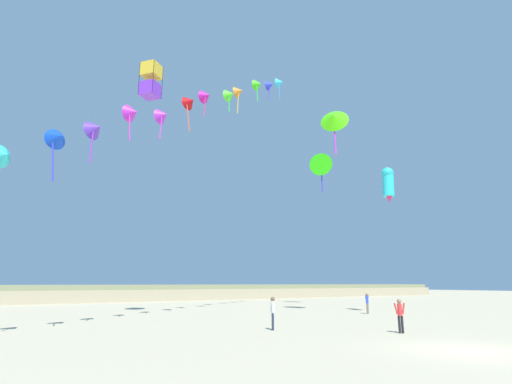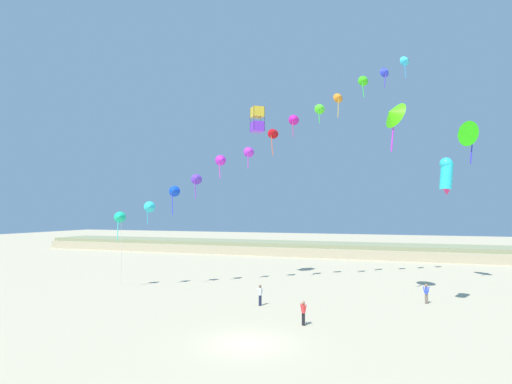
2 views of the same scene
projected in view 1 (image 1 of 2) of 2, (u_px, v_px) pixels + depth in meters
name	position (u px, v px, depth m)	size (l,w,h in m)	color
ground_plane	(470.00, 351.00, 13.97)	(240.00, 240.00, 0.00)	#C1B28E
dune_ridge	(121.00, 293.00, 54.23)	(120.00, 10.54, 2.10)	tan
person_near_left	(273.00, 311.00, 20.35)	(0.40, 0.51, 1.64)	#282D4C
person_near_right	(400.00, 313.00, 19.12)	(0.52, 0.35, 1.59)	black
person_mid_center	(367.00, 302.00, 31.07)	(0.55, 0.26, 1.58)	#726656
kite_banner_string	(188.00, 104.00, 29.76)	(28.59, 14.46, 24.46)	#18C98E
large_kite_low_lead	(334.00, 118.00, 33.38)	(2.74, 2.84, 4.52)	#4BE710
large_kite_mid_trail	(388.00, 183.00, 32.60)	(1.30, 1.17, 2.91)	#27D0DC
large_kite_high_solo	(321.00, 165.00, 45.73)	(2.31, 2.54, 4.45)	#2CD410
large_kite_outer_drift	(151.00, 81.00, 30.77)	(1.79, 1.79, 2.72)	#7B33DA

